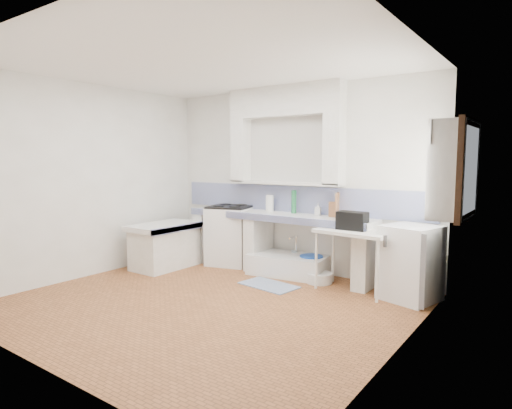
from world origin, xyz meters
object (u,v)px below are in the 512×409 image
Objects in this scene: sink at (288,266)px; fridge at (410,263)px; stove at (230,236)px; side_table at (354,261)px.

sink is 1.84m from fridge.
stove is 0.82× the size of sink.
side_table is 0.70m from fridge.
fridge is (2.93, -0.14, -0.01)m from stove.
stove reaches higher than sink.
sink is at bearing -168.43° from fridge.
stove is at bearing 179.33° from side_table.
stove reaches higher than fridge.
stove is 1.02× the size of fridge.
side_table is at bearing -21.62° from stove.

